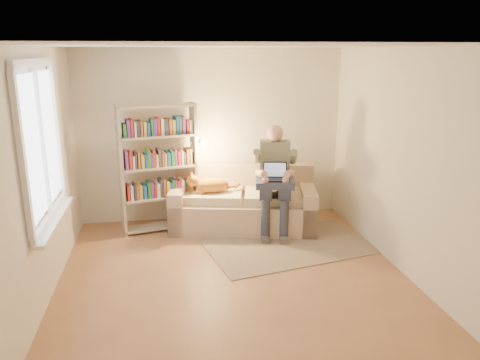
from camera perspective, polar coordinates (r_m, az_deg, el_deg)
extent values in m
plane|color=#8F6041|center=(5.46, -0.56, -12.40)|extent=(4.50, 4.50, 0.00)
cube|color=white|center=(4.82, -0.64, 16.05)|extent=(4.00, 4.50, 0.02)
cube|color=silver|center=(5.08, -23.48, -0.11)|extent=(0.02, 4.50, 2.60)
cube|color=silver|center=(5.65, 19.89, 1.73)|extent=(0.02, 4.50, 2.60)
cube|color=silver|center=(7.16, -3.46, 5.40)|extent=(4.00, 0.02, 2.60)
cube|color=silver|center=(2.91, 6.56, -10.16)|extent=(4.00, 0.02, 2.60)
plane|color=white|center=(5.19, -23.08, 4.22)|extent=(0.00, 1.50, 1.50)
cube|color=white|center=(5.11, -23.92, 12.94)|extent=(0.05, 1.50, 0.08)
cube|color=white|center=(5.38, -22.09, -4.04)|extent=(0.05, 1.50, 0.08)
cube|color=white|center=(5.18, -22.97, 4.23)|extent=(0.04, 0.05, 1.50)
cube|color=white|center=(5.39, -21.62, -4.53)|extent=(0.12, 1.52, 0.04)
cube|color=tan|center=(6.97, 0.41, -4.06)|extent=(2.25, 1.36, 0.44)
cube|color=tan|center=(7.18, 0.51, 0.27)|extent=(2.09, 0.64, 0.45)
cube|color=tan|center=(7.03, -7.31, -3.20)|extent=(0.40, 0.97, 0.63)
cube|color=tan|center=(6.97, 8.20, -3.39)|extent=(0.40, 0.97, 0.63)
cube|color=beige|center=(6.86, -3.54, -1.92)|extent=(1.00, 0.80, 0.13)
cube|color=beige|center=(6.83, 4.36, -2.01)|extent=(1.00, 0.80, 0.13)
cube|color=gray|center=(6.78, 4.24, 2.35)|extent=(0.47, 0.32, 0.59)
sphere|color=tan|center=(6.68, 4.32, 5.71)|extent=(0.24, 0.24, 0.24)
cube|color=#303544|center=(6.60, 3.14, -1.18)|extent=(0.27, 0.51, 0.18)
cube|color=#303544|center=(6.60, 5.37, -1.20)|extent=(0.27, 0.51, 0.18)
cylinder|color=#303544|center=(6.49, 3.12, -4.90)|extent=(0.12, 0.12, 0.59)
cylinder|color=#303544|center=(6.50, 5.39, -4.92)|extent=(0.12, 0.12, 0.59)
ellipsoid|color=orange|center=(6.78, -3.59, -0.65)|extent=(0.52, 0.35, 0.21)
sphere|color=orange|center=(6.75, -5.94, -0.12)|extent=(0.17, 0.17, 0.17)
cylinder|color=orange|center=(6.82, -1.44, -0.89)|extent=(0.24, 0.09, 0.07)
cube|color=#2D364F|center=(6.55, 4.56, -0.36)|extent=(0.61, 0.54, 0.10)
cube|color=black|center=(6.49, 4.59, 0.04)|extent=(0.37, 0.29, 0.02)
cube|color=black|center=(6.58, 4.57, 1.27)|extent=(0.34, 0.14, 0.22)
plane|color=#8CA5CC|center=(6.58, 4.57, 1.27)|extent=(0.31, 0.13, 0.29)
cube|color=#BCAA8E|center=(6.71, -14.31, 0.94)|extent=(0.10, 0.28, 1.85)
cube|color=#BCAA8E|center=(6.91, -5.60, 1.79)|extent=(0.10, 0.28, 1.85)
cube|color=#BCAA8E|center=(7.05, -9.56, -5.52)|extent=(1.13, 0.50, 0.03)
cube|color=#BCAA8E|center=(6.90, -9.73, -2.04)|extent=(1.13, 0.50, 0.03)
cube|color=#BCAA8E|center=(6.78, -9.90, 1.58)|extent=(1.13, 0.50, 0.03)
cube|color=#BCAA8E|center=(6.69, -10.08, 5.31)|extent=(1.13, 0.50, 0.03)
cube|color=#BCAA8E|center=(6.63, -10.25, 8.88)|extent=(1.13, 0.50, 0.03)
cube|color=#333338|center=(6.87, -9.77, -1.05)|extent=(0.96, 0.41, 0.22)
cube|color=#995933|center=(6.75, -9.95, 2.61)|extent=(0.96, 0.41, 0.22)
cube|color=gold|center=(6.67, -10.13, 6.37)|extent=(0.96, 0.41, 0.22)
cylinder|color=white|center=(6.87, -6.25, 2.21)|extent=(0.10, 0.10, 0.04)
cone|color=white|center=(6.75, -4.74, 4.42)|extent=(0.15, 0.17, 0.15)
cube|color=gray|center=(6.41, 6.07, -8.00)|extent=(2.39, 1.70, 0.01)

